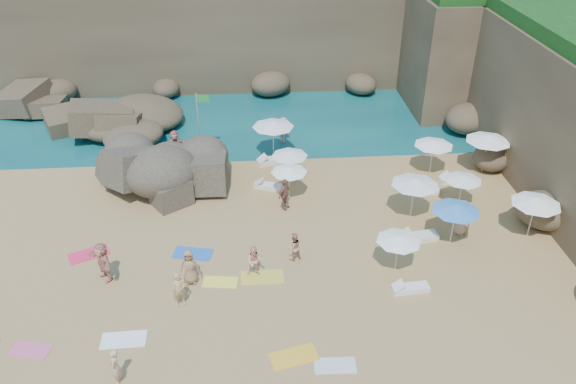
{
  "coord_description": "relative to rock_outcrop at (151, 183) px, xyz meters",
  "views": [
    {
      "loc": [
        0.21,
        -20.41,
        16.59
      ],
      "look_at": [
        2.0,
        3.0,
        2.0
      ],
      "focal_mm": 35.0,
      "sensor_mm": 36.0,
      "label": 1
    }
  ],
  "objects": [
    {
      "name": "person_stand_1",
      "position": [
        7.59,
        -7.53,
        0.72
      ],
      "size": [
        0.87,
        0.79,
        1.45
      ],
      "primitive_type": "imported",
      "rotation": [
        0.0,
        0.0,
        3.57
      ],
      "color": "tan",
      "rests_on": "ground"
    },
    {
      "name": "parasol_1",
      "position": [
        7.8,
        -2.04,
        1.73
      ],
      "size": [
        1.99,
        1.99,
        1.88
      ],
      "color": "silver",
      "rests_on": "ground"
    },
    {
      "name": "towel_4",
      "position": [
        6.07,
        -8.74,
        0.02
      ],
      "size": [
        1.93,
        0.99,
        0.03
      ],
      "primitive_type": "cube",
      "rotation": [
        0.0,
        0.0,
        0.01
      ],
      "color": "gold",
      "rests_on": "ground"
    },
    {
      "name": "lounger_4",
      "position": [
        13.82,
        -6.48,
        0.15
      ],
      "size": [
        2.01,
        0.89,
        0.3
      ],
      "primitive_type": "cube",
      "rotation": [
        0.0,
        0.0,
        0.13
      ],
      "color": "silver",
      "rests_on": "ground"
    },
    {
      "name": "parasol_5",
      "position": [
        7.96,
        -0.33,
        1.8
      ],
      "size": [
        2.07,
        2.07,
        1.96
      ],
      "color": "silver",
      "rests_on": "ground"
    },
    {
      "name": "parasol_2",
      "position": [
        16.85,
        -3.57,
        1.72
      ],
      "size": [
        1.98,
        1.98,
        1.87
      ],
      "color": "silver",
      "rests_on": "ground"
    },
    {
      "name": "person_lie_2",
      "position": [
        2.9,
        -8.82,
        0.23
      ],
      "size": [
        0.89,
        1.75,
        0.46
      ],
      "primitive_type": "imported",
      "rotation": [
        0.0,
        0.0,
        0.03
      ],
      "color": "#9B704D",
      "rests_on": "ground"
    },
    {
      "name": "person_stand_6",
      "position": [
        0.65,
        -14.08,
        0.79
      ],
      "size": [
        0.39,
        0.58,
        1.57
      ],
      "primitive_type": "imported",
      "rotation": [
        0.0,
        0.0,
        4.69
      ],
      "color": "tan",
      "rests_on": "ground"
    },
    {
      "name": "towel_12",
      "position": [
        4.19,
        -8.92,
        0.01
      ],
      "size": [
        1.63,
        0.97,
        0.03
      ],
      "primitive_type": "cube",
      "rotation": [
        0.0,
        0.0,
        -0.14
      ],
      "color": "#FFED43",
      "rests_on": "ground"
    },
    {
      "name": "ground",
      "position": [
        5.53,
        -7.75,
        0.0
      ],
      "size": [
        120.0,
        120.0,
        0.0
      ],
      "primitive_type": "plane",
      "color": "tan",
      "rests_on": "ground"
    },
    {
      "name": "towel_5",
      "position": [
        0.48,
        -12.06,
        0.02
      ],
      "size": [
        1.77,
        0.92,
        0.03
      ],
      "primitive_type": "cube",
      "rotation": [
        0.0,
        0.0,
        0.03
      ],
      "color": "white",
      "rests_on": "ground"
    },
    {
      "name": "parasol_8",
      "position": [
        14.0,
        -4.41,
        2.11
      ],
      "size": [
        2.43,
        2.43,
        2.3
      ],
      "color": "silver",
      "rests_on": "ground"
    },
    {
      "name": "rock_promontory",
      "position": [
        -5.47,
        8.25,
        0.0
      ],
      "size": [
        12.0,
        7.0,
        2.0
      ],
      "primitive_type": null,
      "color": "brown",
      "rests_on": "ground"
    },
    {
      "name": "person_stand_3",
      "position": [
        7.47,
        -3.17,
        0.89
      ],
      "size": [
        0.96,
        1.1,
        1.78
      ],
      "primitive_type": "imported",
      "rotation": [
        0.0,
        0.0,
        0.95
      ],
      "color": "#8C5546",
      "rests_on": "ground"
    },
    {
      "name": "parasol_7",
      "position": [
        19.44,
        -0.15,
        2.24
      ],
      "size": [
        2.58,
        2.58,
        2.44
      ],
      "color": "silver",
      "rests_on": "ground"
    },
    {
      "name": "person_stand_5",
      "position": [
        1.21,
        2.79,
        0.97
      ],
      "size": [
        1.87,
        0.82,
        1.95
      ],
      "primitive_type": "imported",
      "rotation": [
        0.0,
        0.0,
        0.17
      ],
      "color": "#C57262",
      "rests_on": "ground"
    },
    {
      "name": "parasol_10",
      "position": [
        15.35,
        -6.77,
        2.01
      ],
      "size": [
        2.31,
        2.31,
        2.19
      ],
      "color": "silver",
      "rests_on": "ground"
    },
    {
      "name": "parasol_0",
      "position": [
        7.2,
        2.76,
        2.22
      ],
      "size": [
        2.56,
        2.56,
        2.42
      ],
      "color": "silver",
      "rests_on": "ground"
    },
    {
      "name": "lounger_2",
      "position": [
        17.49,
        -1.08,
        0.14
      ],
      "size": [
        1.89,
        0.83,
        0.29
      ],
      "primitive_type": "cube",
      "rotation": [
        0.0,
        0.0,
        0.12
      ],
      "color": "white",
      "rests_on": "ground"
    },
    {
      "name": "cliff_back",
      "position": [
        7.53,
        17.25,
        4.0
      ],
      "size": [
        44.0,
        8.0,
        8.0
      ],
      "primitive_type": "cube",
      "color": "brown",
      "rests_on": "ground"
    },
    {
      "name": "towel_1",
      "position": [
        -3.01,
        -12.33,
        0.01
      ],
      "size": [
        1.67,
        1.12,
        0.03
      ],
      "primitive_type": "cube",
      "rotation": [
        0.0,
        0.0,
        -0.25
      ],
      "color": "#E2578B",
      "rests_on": "ground"
    },
    {
      "name": "lounger_3",
      "position": [
        6.74,
        -1.06,
        0.13
      ],
      "size": [
        1.78,
        1.04,
        0.26
      ],
      "primitive_type": "cube",
      "rotation": [
        0.0,
        0.0,
        -0.3
      ],
      "color": "silver",
      "rests_on": "ground"
    },
    {
      "name": "person_stand_2",
      "position": [
        7.96,
        4.63,
        0.87
      ],
      "size": [
        1.06,
        1.18,
        1.75
      ],
      "primitive_type": "imported",
      "rotation": [
        0.0,
        0.0,
        2.23
      ],
      "color": "tan",
      "rests_on": "ground"
    },
    {
      "name": "towel_8",
      "position": [
        2.83,
        -6.76,
        0.02
      ],
      "size": [
        2.0,
        1.3,
        0.03
      ],
      "primitive_type": "cube",
      "rotation": [
        0.0,
        0.0,
        -0.22
      ],
      "color": "blue",
      "rests_on": "ground"
    },
    {
      "name": "lounger_1",
      "position": [
        15.44,
        -2.07,
        0.13
      ],
      "size": [
        1.71,
        1.04,
        0.25
      ],
      "primitive_type": "cube",
      "rotation": [
        0.0,
        0.0,
        -0.33
      ],
      "color": "silver",
      "rests_on": "ground"
    },
    {
      "name": "parasol_4",
      "position": [
        22.09,
        -0.62,
        1.89
      ],
      "size": [
        2.18,
        2.18,
        2.06
      ],
      "color": "silver",
      "rests_on": "ground"
    },
    {
      "name": "towel_13",
      "position": [
        8.59,
        -13.97,
        0.01
      ],
      "size": [
        1.6,
        0.85,
        0.03
      ],
      "primitive_type": "cube",
      "rotation": [
        0.0,
        0.0,
        -0.04
      ],
      "color": "silver",
      "rests_on": "ground"
    },
    {
      "name": "person_lie_3",
      "position": [
        -0.91,
        -8.29,
        0.25
      ],
      "size": [
        2.57,
        2.55,
        0.5
      ],
      "primitive_type": "imported",
      "rotation": [
        0.0,
        0.0,
        -0.91
      ],
      "color": "tan",
      "rests_on": "ground"
    },
    {
      "name": "person_lie_5",
      "position": [
        5.76,
        -8.54,
        0.29
      ],
      "size": [
        0.8,
        1.54,
        0.57
      ],
      "primitive_type": "imported",
      "rotation": [
        0.0,
        0.0,
        -0.05
      ],
      "color": "#E9A584",
      "rests_on": "ground"
    },
    {
      "name": "lounger_5",
      "position": [
        12.48,
        -10.09,
        0.13
      ],
      "size": [
        1.66,
        0.67,
        0.25
      ],
      "primitive_type": "cube",
      "rotation": [
        0.0,
        0.0,
        0.08
      ],
      "color": "white",
      "rests_on": "ground"
    },
    {
      "name": "parasol_9",
      "position": [
        12.17,
        -8.61,
        1.76
      ],
      "size": [
        2.02,
        2.02,
        1.91
      ],
      "color": "silver",
      "rests_on": "ground"
    },
    {
      "name": "person_lie_4",
      "position": [
        2.57,
        -10.21,
        0.2
      ],
      "size": [
        1.17,
        1.73,
        0.39
      ],
      "primitive_type": "imported",
      "rotation": [
        0.0,
        0.0,
        0.39
      ],
      "color": "tan",
      "rests_on": "ground"
    },
    {
      "name": "flag_pole",
      "position": [
        2.81,
        3.41,
        2.58
      ],
      "size": [
        0.79,
        0.08,
        4.04
      ],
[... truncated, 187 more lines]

